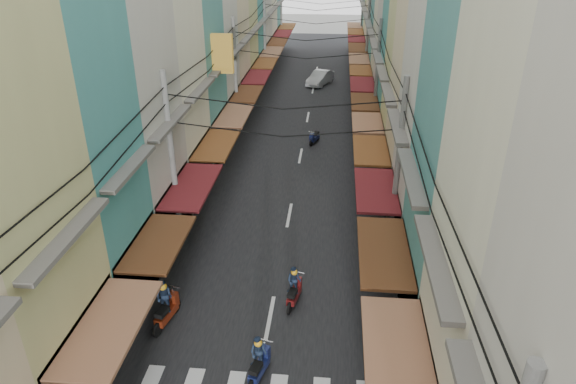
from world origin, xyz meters
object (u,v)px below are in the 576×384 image
Objects in this scene: white_car at (320,85)px; market_umbrella at (466,375)px; bicycle at (415,314)px; traffic_sign at (409,241)px.

market_umbrella is at bearing -61.25° from white_car.
white_car is 33.62m from bicycle.
bicycle is 5.28m from market_umbrella.
market_umbrella is 7.19m from traffic_sign.
traffic_sign reaches higher than market_umbrella.
traffic_sign reaches higher than white_car.
bicycle is (4.98, -33.25, 0.00)m from white_car.
market_umbrella reaches higher than white_car.
traffic_sign is (4.83, -30.97, 1.91)m from white_car.
white_car is 3.20× the size of bicycle.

